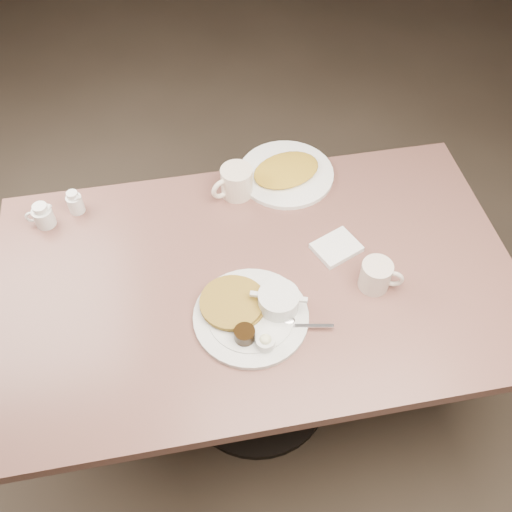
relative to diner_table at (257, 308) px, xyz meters
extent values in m
cube|color=#4C3F33|center=(0.00, 0.00, -0.59)|extent=(7.00, 8.00, 0.02)
cube|color=#84564C|center=(0.00, 0.00, 0.15)|extent=(1.50, 0.90, 0.04)
cylinder|color=black|center=(0.00, 0.00, -0.21)|extent=(0.14, 0.14, 0.69)
cylinder|color=black|center=(0.00, 0.00, -0.57)|extent=(0.56, 0.56, 0.03)
cylinder|color=silver|center=(-0.04, -0.14, 0.18)|extent=(0.40, 0.40, 0.01)
cylinder|color=silver|center=(-0.04, -0.14, 0.19)|extent=(0.30, 0.30, 0.00)
cylinder|color=olive|center=(-0.08, -0.09, 0.19)|extent=(0.23, 0.23, 0.01)
cylinder|color=olive|center=(-0.09, -0.10, 0.20)|extent=(0.22, 0.22, 0.01)
cylinder|color=silver|center=(0.04, -0.12, 0.21)|extent=(0.14, 0.14, 0.05)
cube|color=silver|center=(-0.03, -0.10, 0.23)|extent=(0.03, 0.02, 0.01)
cube|color=silver|center=(0.10, -0.14, 0.23)|extent=(0.03, 0.02, 0.01)
ellipsoid|color=silver|center=(0.03, -0.11, 0.22)|extent=(0.06, 0.06, 0.03)
ellipsoid|color=silver|center=(0.05, -0.13, 0.22)|extent=(0.06, 0.06, 0.02)
cylinder|color=black|center=(-0.07, -0.20, 0.20)|extent=(0.07, 0.07, 0.04)
cylinder|color=silver|center=(-0.02, -0.23, 0.20)|extent=(0.07, 0.07, 0.03)
ellipsoid|color=beige|center=(-0.02, -0.23, 0.21)|extent=(0.04, 0.04, 0.02)
cube|color=silver|center=(0.11, -0.20, 0.19)|extent=(0.12, 0.03, 0.00)
ellipsoid|color=silver|center=(0.05, -0.17, 0.19)|extent=(0.04, 0.04, 0.01)
cylinder|color=beige|center=(0.32, -0.09, 0.21)|extent=(0.11, 0.11, 0.09)
cylinder|color=black|center=(0.32, -0.09, 0.25)|extent=(0.09, 0.09, 0.01)
torus|color=beige|center=(0.36, -0.11, 0.21)|extent=(0.06, 0.04, 0.06)
cube|color=white|center=(0.25, 0.05, 0.18)|extent=(0.16, 0.14, 0.02)
cylinder|color=white|center=(0.00, 0.34, 0.22)|extent=(0.13, 0.13, 0.10)
torus|color=white|center=(-0.05, 0.32, 0.22)|extent=(0.07, 0.05, 0.07)
cylinder|color=white|center=(-0.60, 0.32, 0.20)|extent=(0.08, 0.08, 0.06)
cylinder|color=white|center=(-0.60, 0.32, 0.24)|extent=(0.06, 0.06, 0.02)
cone|color=white|center=(-0.58, 0.32, 0.24)|extent=(0.02, 0.02, 0.02)
torus|color=white|center=(-0.64, 0.32, 0.20)|extent=(0.04, 0.01, 0.04)
cylinder|color=white|center=(-0.51, 0.35, 0.20)|extent=(0.06, 0.06, 0.06)
cylinder|color=white|center=(-0.51, 0.35, 0.24)|extent=(0.05, 0.05, 0.02)
cone|color=white|center=(-0.50, 0.34, 0.24)|extent=(0.02, 0.02, 0.02)
torus|color=white|center=(-0.53, 0.37, 0.20)|extent=(0.03, 0.03, 0.03)
cylinder|color=white|center=(0.17, 0.39, 0.18)|extent=(0.40, 0.40, 0.01)
ellipsoid|color=gold|center=(0.17, 0.39, 0.19)|extent=(0.27, 0.23, 0.02)
camera|label=1|loc=(-0.18, -0.94, 1.50)|focal=39.88mm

